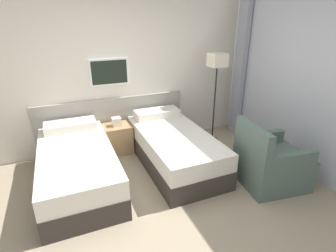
{
  "coord_description": "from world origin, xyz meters",
  "views": [
    {
      "loc": [
        -0.97,
        -2.26,
        2.19
      ],
      "look_at": [
        0.42,
        1.02,
        0.69
      ],
      "focal_mm": 28.0,
      "sensor_mm": 36.0,
      "label": 1
    }
  ],
  "objects_px": {
    "bed_near_door": "(78,166)",
    "bed_near_window": "(173,147)",
    "armchair": "(270,165)",
    "nightstand": "(118,138)",
    "floor_lamp": "(217,67)"
  },
  "relations": [
    {
      "from": "bed_near_window",
      "to": "armchair",
      "type": "bearing_deg",
      "value": -45.31
    },
    {
      "from": "bed_near_window",
      "to": "floor_lamp",
      "type": "relative_size",
      "value": 1.21
    },
    {
      "from": "bed_near_door",
      "to": "nightstand",
      "type": "height_order",
      "value": "bed_near_door"
    },
    {
      "from": "bed_near_window",
      "to": "floor_lamp",
      "type": "height_order",
      "value": "floor_lamp"
    },
    {
      "from": "nightstand",
      "to": "bed_near_door",
      "type": "bearing_deg",
      "value": -134.99
    },
    {
      "from": "bed_near_door",
      "to": "bed_near_window",
      "type": "bearing_deg",
      "value": 0.0
    },
    {
      "from": "bed_near_door",
      "to": "floor_lamp",
      "type": "bearing_deg",
      "value": 11.25
    },
    {
      "from": "bed_near_door",
      "to": "floor_lamp",
      "type": "height_order",
      "value": "floor_lamp"
    },
    {
      "from": "bed_near_door",
      "to": "bed_near_window",
      "type": "relative_size",
      "value": 1.0
    },
    {
      "from": "bed_near_window",
      "to": "nightstand",
      "type": "relative_size",
      "value": 3.08
    },
    {
      "from": "armchair",
      "to": "nightstand",
      "type": "bearing_deg",
      "value": 52.7
    },
    {
      "from": "bed_near_door",
      "to": "floor_lamp",
      "type": "xyz_separation_m",
      "value": [
        2.48,
        0.49,
        1.11
      ]
    },
    {
      "from": "floor_lamp",
      "to": "bed_near_door",
      "type": "bearing_deg",
      "value": -168.75
    },
    {
      "from": "nightstand",
      "to": "armchair",
      "type": "distance_m",
      "value": 2.46
    },
    {
      "from": "floor_lamp",
      "to": "armchair",
      "type": "bearing_deg",
      "value": -90.77
    }
  ]
}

